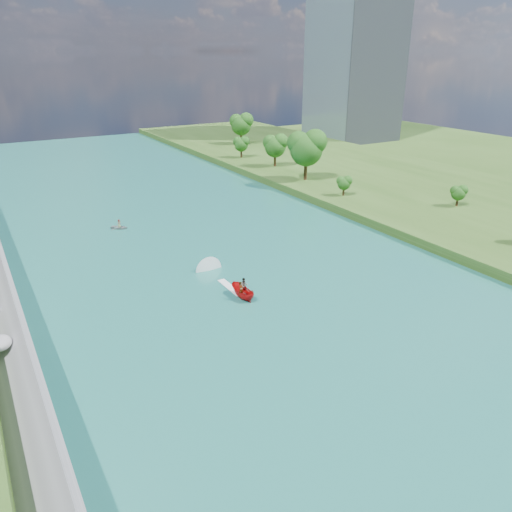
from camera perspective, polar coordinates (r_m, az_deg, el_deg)
ground at (r=47.96m, az=8.52°, el=-10.83°), size 260.00×260.00×0.00m
river_water at (r=62.64m, az=-2.88°, el=-2.20°), size 55.00×240.00×0.10m
berm_east at (r=94.45m, az=24.84°, el=4.73°), size 44.00×240.00×1.50m
riprap_bank at (r=55.16m, az=-26.97°, el=-6.39°), size 5.16×236.00×4.41m
office_tower at (r=166.13m, az=11.36°, el=23.33°), size 22.00×22.00×60.00m
trees_east at (r=99.75m, az=10.29°, el=10.54°), size 16.09×139.11×11.87m
motorboat at (r=57.97m, az=-2.34°, el=-3.52°), size 3.60×18.80×2.20m
raft at (r=81.66m, az=-15.34°, el=3.26°), size 3.36×3.28×1.50m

